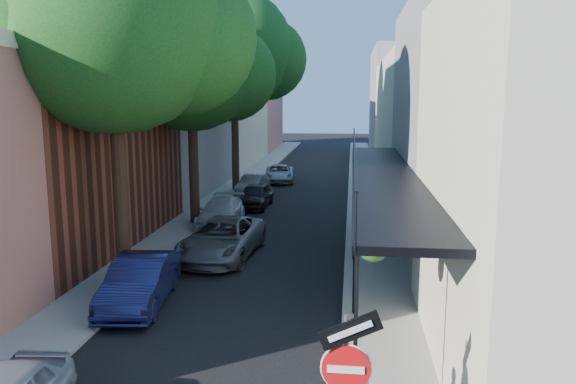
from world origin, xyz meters
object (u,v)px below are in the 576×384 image
(parked_car_d, at_px, (221,212))
(parked_car_e, at_px, (255,196))
(oak_mid, at_px, (201,65))
(parked_car_f, at_px, (253,185))
(oak_far, at_px, (242,52))
(sign_post, at_px, (346,376))
(parked_car_g, at_px, (279,174))
(parked_car_c, at_px, (222,239))
(parked_car_b, at_px, (140,282))
(oak_near, at_px, (130,23))

(parked_car_d, relative_size, parked_car_e, 1.14)
(oak_mid, xyz_separation_m, parked_car_f, (0.82, 7.84, -6.49))
(oak_far, xyz_separation_m, parked_car_d, (0.75, -9.31, -7.65))
(sign_post, xyz_separation_m, oak_mid, (-6.58, 17.26, 5.02))
(parked_car_e, relative_size, parked_car_g, 0.89)
(parked_car_c, bearing_deg, parked_car_e, 96.53)
(sign_post, distance_m, parked_car_b, 9.35)
(parked_car_g, bearing_deg, sign_post, -86.46)
(oak_far, relative_size, parked_car_e, 3.23)
(oak_near, xyz_separation_m, oak_far, (0.01, 17.01, 0.38))
(parked_car_f, bearing_deg, parked_car_d, -83.42)
(oak_near, bearing_deg, parked_car_f, 87.22)
(oak_mid, distance_m, parked_car_d, 6.51)
(oak_mid, height_order, oak_far, oak_far)
(parked_car_d, bearing_deg, oak_far, 93.04)
(oak_near, height_order, oak_far, oak_far)
(oak_mid, xyz_separation_m, parked_car_c, (2.02, -5.16, -6.36))
(parked_car_b, xyz_separation_m, parked_car_c, (1.20, 4.86, 0.01))
(oak_near, distance_m, parked_car_g, 22.04)
(parked_car_d, bearing_deg, parked_car_c, -77.80)
(parked_car_d, distance_m, parked_car_g, 13.06)
(sign_post, bearing_deg, parked_car_b, 128.48)
(parked_car_f, bearing_deg, parked_car_b, -83.42)
(oak_near, distance_m, parked_car_f, 17.43)
(parked_car_b, height_order, parked_car_c, parked_car_c)
(oak_far, distance_m, parked_car_g, 8.71)
(sign_post, distance_m, oak_near, 12.77)
(oak_near, relative_size, oak_far, 0.96)
(parked_car_d, relative_size, parked_car_g, 1.02)
(parked_car_e, bearing_deg, parked_car_g, 91.44)
(parked_car_c, bearing_deg, parked_car_b, -99.70)
(parked_car_d, distance_m, parked_car_e, 4.32)
(oak_far, height_order, parked_car_f, oak_far)
(oak_far, distance_m, parked_car_b, 20.52)
(oak_near, bearing_deg, parked_car_c, 55.03)
(oak_mid, height_order, parked_car_e, oak_mid)
(parked_car_g, bearing_deg, parked_car_c, -94.76)
(sign_post, distance_m, oak_far, 27.80)
(sign_post, relative_size, parked_car_g, 0.72)
(oak_mid, height_order, parked_car_g, oak_mid)
(oak_near, relative_size, parked_car_c, 2.29)
(oak_mid, height_order, parked_car_c, oak_mid)
(oak_far, bearing_deg, parked_car_d, -85.37)
(sign_post, height_order, parked_car_c, sign_post)
(oak_mid, height_order, parked_car_b, oak_mid)
(oak_mid, distance_m, parked_car_e, 7.73)
(sign_post, height_order, parked_car_g, sign_post)
(oak_mid, distance_m, parked_car_b, 11.90)
(oak_mid, distance_m, parked_car_g, 14.42)
(parked_car_f, bearing_deg, parked_car_e, -71.40)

